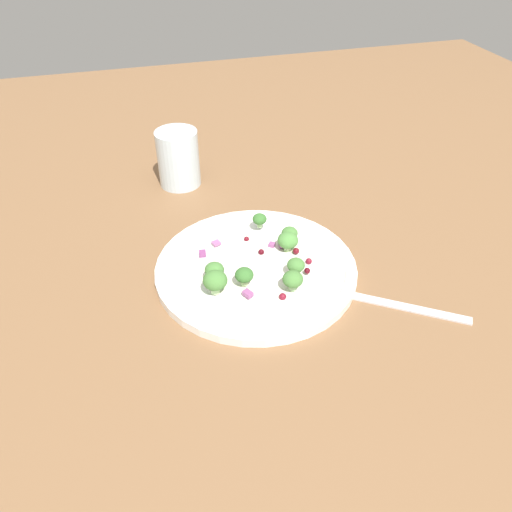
# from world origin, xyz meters

# --- Properties ---
(ground_plane) EXTENTS (1.80, 1.80, 0.02)m
(ground_plane) POSITION_xyz_m (0.00, 0.00, -0.01)
(ground_plane) COLOR brown
(plate) EXTENTS (0.26, 0.26, 0.02)m
(plate) POSITION_xyz_m (0.01, 0.01, 0.01)
(plate) COLOR white
(plate) RESTS_ON ground_plane
(dressing_pool) EXTENTS (0.15, 0.15, 0.00)m
(dressing_pool) POSITION_xyz_m (0.01, 0.01, 0.01)
(dressing_pool) COLOR white
(dressing_pool) RESTS_ON plate
(broccoli_floret_0) EXTENTS (0.02, 0.02, 0.03)m
(broccoli_floret_0) POSITION_xyz_m (-0.05, -0.02, 0.03)
(broccoli_floret_0) COLOR #8EB77A
(broccoli_floret_0) RESTS_ON plate
(broccoli_floret_1) EXTENTS (0.02, 0.02, 0.02)m
(broccoli_floret_1) POSITION_xyz_m (0.08, -0.02, 0.03)
(broccoli_floret_1) COLOR #9EC684
(broccoli_floret_1) RESTS_ON plate
(broccoli_floret_2) EXTENTS (0.02, 0.02, 0.02)m
(broccoli_floret_2) POSITION_xyz_m (0.05, -0.05, 0.03)
(broccoli_floret_2) COLOR #ADD18E
(broccoli_floret_2) RESTS_ON plate
(broccoli_floret_3) EXTENTS (0.02, 0.02, 0.02)m
(broccoli_floret_3) POSITION_xyz_m (-0.01, 0.07, 0.03)
(broccoli_floret_3) COLOR #8EB77A
(broccoli_floret_3) RESTS_ON plate
(broccoli_floret_4) EXTENTS (0.03, 0.03, 0.03)m
(broccoli_floret_4) POSITION_xyz_m (-0.03, 0.07, 0.03)
(broccoli_floret_4) COLOR #ADD18E
(broccoli_floret_4) RESTS_ON plate
(broccoli_floret_5) EXTENTS (0.03, 0.03, 0.03)m
(broccoli_floret_5) POSITION_xyz_m (0.03, -0.04, 0.03)
(broccoli_floret_5) COLOR #ADD18E
(broccoli_floret_5) RESTS_ON plate
(broccoli_floret_6) EXTENTS (0.02, 0.02, 0.02)m
(broccoli_floret_6) POSITION_xyz_m (-0.03, 0.03, 0.03)
(broccoli_floret_6) COLOR #ADD18E
(broccoli_floret_6) RESTS_ON plate
(broccoli_floret_7) EXTENTS (0.02, 0.02, 0.02)m
(broccoli_floret_7) POSITION_xyz_m (-0.03, -0.03, 0.03)
(broccoli_floret_7) COLOR #ADD18E
(broccoli_floret_7) RESTS_ON plate
(cranberry_0) EXTENTS (0.01, 0.01, 0.01)m
(cranberry_0) POSITION_xyz_m (0.03, -0.01, 0.02)
(cranberry_0) COLOR #4C0A14
(cranberry_0) RESTS_ON plate
(cranberry_1) EXTENTS (0.01, 0.01, 0.01)m
(cranberry_1) POSITION_xyz_m (-0.03, -0.05, 0.02)
(cranberry_1) COLOR #4C0A14
(cranberry_1) RESTS_ON plate
(cranberry_2) EXTENTS (0.01, 0.01, 0.01)m
(cranberry_2) POSITION_xyz_m (-0.06, -0.01, 0.02)
(cranberry_2) COLOR maroon
(cranberry_2) RESTS_ON plate
(cranberry_3) EXTENTS (0.01, 0.01, 0.01)m
(cranberry_3) POSITION_xyz_m (0.02, -0.05, 0.02)
(cranberry_3) COLOR maroon
(cranberry_3) RESTS_ON plate
(cranberry_4) EXTENTS (0.01, 0.01, 0.01)m
(cranberry_4) POSITION_xyz_m (0.06, 0.01, 0.02)
(cranberry_4) COLOR maroon
(cranberry_4) RESTS_ON plate
(cranberry_5) EXTENTS (0.01, 0.01, 0.01)m
(cranberry_5) POSITION_xyz_m (-0.01, -0.06, 0.02)
(cranberry_5) COLOR maroon
(cranberry_5) RESTS_ON plate
(onion_bit_0) EXTENTS (0.01, 0.01, 0.00)m
(onion_bit_0) POSITION_xyz_m (0.06, 0.05, 0.02)
(onion_bit_0) COLOR #A35B93
(onion_bit_0) RESTS_ON plate
(onion_bit_1) EXTENTS (0.01, 0.01, 0.01)m
(onion_bit_1) POSITION_xyz_m (0.04, -0.02, 0.02)
(onion_bit_1) COLOR #934C84
(onion_bit_1) RESTS_ON plate
(onion_bit_2) EXTENTS (0.01, 0.01, 0.01)m
(onion_bit_2) POSITION_xyz_m (0.03, -0.04, 0.02)
(onion_bit_2) COLOR #934C84
(onion_bit_2) RESTS_ON plate
(onion_bit_3) EXTENTS (0.01, 0.01, 0.01)m
(onion_bit_3) POSITION_xyz_m (0.05, 0.07, 0.02)
(onion_bit_3) COLOR #843D75
(onion_bit_3) RESTS_ON plate
(onion_bit_4) EXTENTS (0.01, 0.01, 0.01)m
(onion_bit_4) POSITION_xyz_m (-0.05, 0.03, 0.02)
(onion_bit_4) COLOR #934C84
(onion_bit_4) RESTS_ON plate
(fork) EXTENTS (0.12, 0.16, 0.01)m
(fork) POSITION_xyz_m (-0.09, -0.12, 0.00)
(fork) COLOR silver
(fork) RESTS_ON ground_plane
(water_glass) EXTENTS (0.07, 0.07, 0.09)m
(water_glass) POSITION_xyz_m (0.27, 0.07, 0.05)
(water_glass) COLOR silver
(water_glass) RESTS_ON ground_plane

